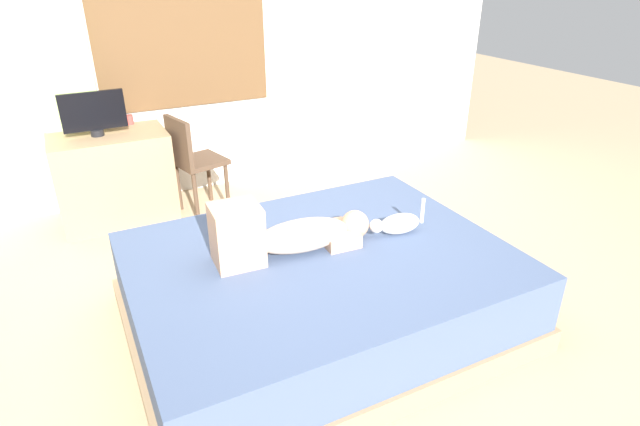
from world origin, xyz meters
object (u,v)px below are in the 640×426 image
Objects in this scene: person_lying at (286,234)px; chair_by_desk at (192,158)px; cat at (397,224)px; bed at (320,290)px; tv_monitor at (94,113)px; cup at (130,120)px; desk at (115,177)px.

chair_by_desk reaches higher than person_lying.
chair_by_desk is at bearing 112.94° from cat.
chair_by_desk reaches higher than bed.
cat is 2.55m from tv_monitor.
cat reaches higher than bed.
chair_by_desk is (0.40, -0.42, -0.27)m from cup.
cup is 0.63m from chair_by_desk.
cat is at bearing -55.79° from desk.
cat is (0.53, 0.01, 0.31)m from bed.
tv_monitor is at bearing 180.00° from desk.
cup is (-0.66, 2.28, 0.54)m from bed.
person_lying is (-0.16, 0.11, 0.36)m from bed.
chair_by_desk is (0.61, -0.20, 0.14)m from desk.
cup is at bearing 37.73° from tv_monitor.
desk is 0.51m from cup.
cat is at bearing -67.06° from chair_by_desk.
cup is (-1.18, 2.27, 0.23)m from cat.
chair_by_desk is (0.68, -0.20, -0.41)m from tv_monitor.
cat is 2.57m from cup.
bed is 2.36m from tv_monitor.
person_lying is at bearing -69.98° from desk.
tv_monitor is (-0.94, 2.06, 0.68)m from bed.
bed is 2.52× the size of chair_by_desk.
cup is (0.28, 0.22, -0.14)m from tv_monitor.
cat is at bearing -54.54° from tv_monitor.
person_lying is 0.70m from cat.
chair_by_desk is at bearing -17.92° from desk.
bed is 6.08× the size of cat.
person_lying reaches higher than bed.
bed is 0.61m from cat.
bed is 27.10× the size of cup.
tv_monitor is 6.02× the size of cup.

